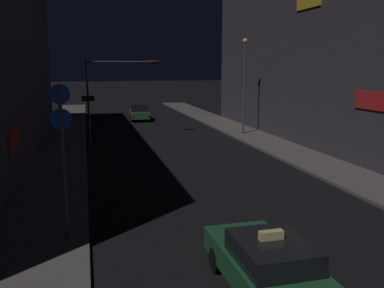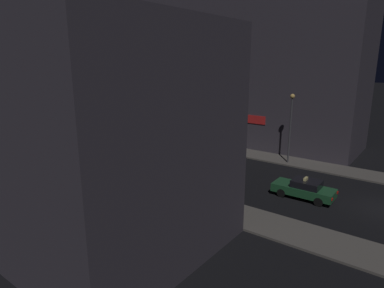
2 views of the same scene
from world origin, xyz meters
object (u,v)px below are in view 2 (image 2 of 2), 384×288
Objects in this scene: traffic_light_overhead at (90,115)px; sign_pole_left at (222,165)px; street_lamp_near_block at (291,119)px; street_lamp_far_block at (159,105)px; traffic_light_left_kerb at (92,138)px; taxi at (304,189)px; far_car at (65,131)px.

sign_pole_left is (-2.85, -18.46, -1.29)m from traffic_light_overhead.
street_lamp_near_block is 0.94× the size of street_lamp_far_block.
traffic_light_left_kerb is 0.48× the size of street_lamp_far_block.
traffic_light_left_kerb is 15.74m from sign_pole_left.
traffic_light_overhead reaches higher than taxi.
taxi is at bearing -92.07° from far_car.
street_lamp_near_block is at bearing -54.83° from traffic_light_left_kerb.
traffic_light_overhead is 9.67m from street_lamp_far_block.
street_lamp_near_block reaches higher than traffic_light_overhead.
traffic_light_overhead reaches higher than sign_pole_left.
sign_pole_left is (-5.80, -28.36, 2.20)m from far_car.
traffic_light_left_kerb is at bearing 100.58° from taxi.
street_lamp_near_block reaches higher than traffic_light_left_kerb.
taxi is 20.47m from traffic_light_left_kerb.
traffic_light_overhead is 1.71× the size of traffic_light_left_kerb.
traffic_light_left_kerb is at bearing 125.17° from street_lamp_near_block.
traffic_light_overhead is at bearing -106.57° from far_car.
traffic_light_overhead is (-2.95, -9.90, 3.50)m from far_car.
sign_pole_left is at bearing 136.79° from taxi.
taxi reaches higher than far_car.
taxi is at bearing -109.96° from street_lamp_far_block.
traffic_light_left_kerb is at bearing -125.68° from traffic_light_overhead.
traffic_light_left_kerb is 0.51× the size of street_lamp_near_block.
sign_pole_left is 0.64× the size of street_lamp_far_block.
sign_pole_left is at bearing 179.01° from street_lamp_near_block.
traffic_light_left_kerb is at bearing 86.81° from sign_pole_left.
traffic_light_left_kerb is at bearing -172.65° from street_lamp_far_block.
traffic_light_left_kerb is at bearing -111.26° from far_car.
taxi is 1.31× the size of traffic_light_left_kerb.
street_lamp_near_block is at bearing -0.99° from sign_pole_left.
street_lamp_near_block is (11.22, -15.91, 2.06)m from traffic_light_left_kerb.
sign_pole_left is at bearing -98.79° from traffic_light_overhead.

